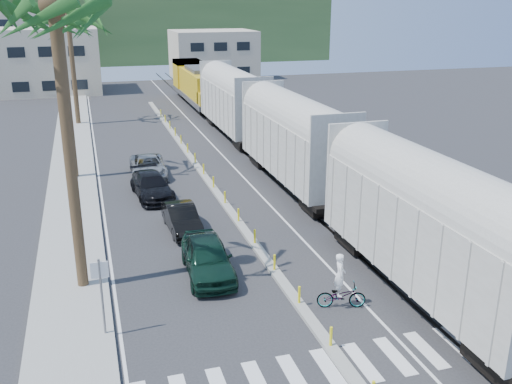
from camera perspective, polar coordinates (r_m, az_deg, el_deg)
ground at (r=21.08m, az=6.31°, el=-13.87°), size 140.00×140.00×0.00m
sidewalk at (r=42.77m, az=-17.87°, el=2.53°), size 3.00×90.00×0.15m
rails at (r=47.28m, az=-1.28°, el=4.86°), size 1.56×100.00×0.06m
median at (r=38.59m, az=-5.23°, el=1.69°), size 0.45×60.00×0.85m
crosswalk at (r=19.57m, az=8.68°, el=-16.81°), size 14.00×2.20×0.01m
lane_markings at (r=43.07m, az=-9.41°, el=3.20°), size 9.42×90.00×0.01m
freight_train at (r=41.00m, az=0.97°, el=6.85°), size 3.00×60.94×5.85m
palm_trees at (r=38.96m, az=-18.89°, el=16.99°), size 3.50×37.20×13.75m
street_sign at (r=20.49m, az=-15.24°, el=-9.12°), size 0.60×0.08×3.00m
buildings at (r=88.18m, az=-16.66°, el=13.39°), size 38.00×27.00×10.00m
hillside at (r=116.60m, az=-13.72°, el=15.54°), size 80.00×20.00×12.00m
car_lead at (r=24.68m, az=-4.87°, el=-6.52°), size 2.40×5.00×1.64m
car_second at (r=29.49m, az=-7.43°, el=-2.61°), size 1.77×4.23×1.35m
car_third at (r=34.74m, az=-10.39°, el=0.61°), size 2.85×5.28×1.43m
car_rear at (r=39.05m, az=-10.73°, el=2.55°), size 2.58×5.05×1.36m
cyclist at (r=22.41m, az=8.49°, el=-9.74°), size 1.67×2.23×2.27m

